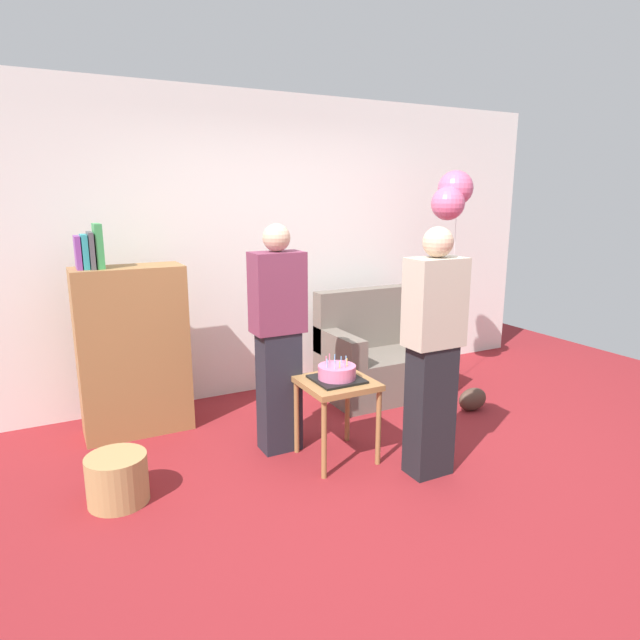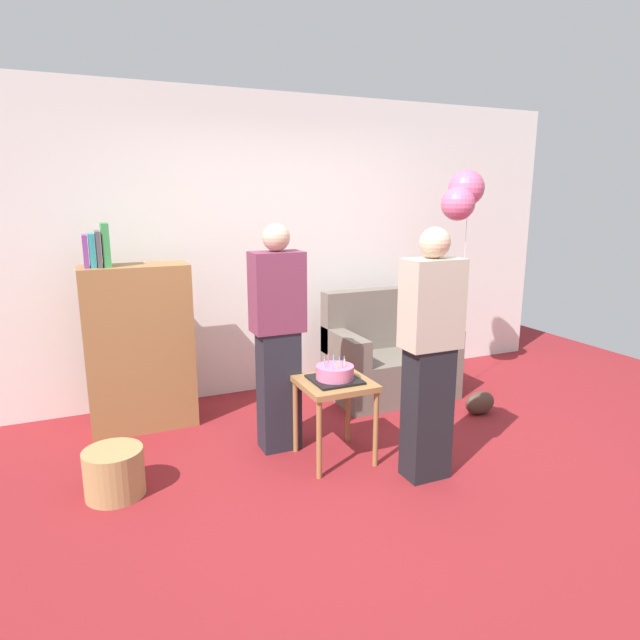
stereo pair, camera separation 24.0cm
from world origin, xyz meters
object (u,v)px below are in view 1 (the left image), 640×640
(person_blowing_candles, at_px, (278,338))
(wicker_basket, at_px, (117,479))
(birthday_cake, at_px, (337,373))
(person_holding_cake, at_px, (433,353))
(couch, at_px, (380,357))
(handbag, at_px, (473,399))
(bookshelf, at_px, (132,349))
(side_table, at_px, (337,392))
(balloon_bunch, at_px, (452,195))

(person_blowing_candles, height_order, wicker_basket, person_blowing_candles)
(birthday_cake, height_order, person_holding_cake, person_holding_cake)
(couch, xyz_separation_m, handbag, (0.46, -0.75, -0.24))
(bookshelf, height_order, side_table, bookshelf)
(side_table, xyz_separation_m, wicker_basket, (-1.45, 0.11, -0.34))
(side_table, bearing_deg, couch, 44.09)
(wicker_basket, xyz_separation_m, balloon_bunch, (3.05, 0.67, 1.66))
(handbag, height_order, balloon_bunch, balloon_bunch)
(bookshelf, relative_size, wicker_basket, 4.49)
(side_table, bearing_deg, birthday_cake, 158.13)
(person_blowing_candles, xyz_separation_m, handbag, (1.76, -0.10, -0.73))
(wicker_basket, relative_size, balloon_bunch, 0.18)
(birthday_cake, distance_m, handbag, 1.57)
(person_holding_cake, height_order, handbag, person_holding_cake)
(side_table, distance_m, person_holding_cake, 0.72)
(side_table, height_order, person_blowing_candles, person_blowing_candles)
(person_holding_cake, distance_m, wicker_basket, 2.09)
(handbag, bearing_deg, person_blowing_candles, 176.67)
(side_table, xyz_separation_m, balloon_bunch, (1.60, 0.78, 1.32))
(person_blowing_candles, bearing_deg, couch, 20.52)
(birthday_cake, relative_size, handbag, 1.14)
(birthday_cake, bearing_deg, bookshelf, 135.91)
(couch, distance_m, handbag, 0.91)
(wicker_basket, height_order, handbag, wicker_basket)
(birthday_cake, relative_size, person_blowing_candles, 0.20)
(bookshelf, distance_m, wicker_basket, 1.17)
(couch, bearing_deg, balloon_bunch, -18.31)
(birthday_cake, xyz_separation_m, person_blowing_candles, (-0.29, 0.33, 0.21))
(side_table, relative_size, balloon_bunch, 0.28)
(couch, relative_size, bookshelf, 0.68)
(bookshelf, distance_m, person_blowing_candles, 1.19)
(couch, xyz_separation_m, wicker_basket, (-2.45, -0.86, -0.19))
(person_blowing_candles, bearing_deg, balloon_bunch, 7.40)
(person_holding_cake, bearing_deg, wicker_basket, -16.95)
(bookshelf, xyz_separation_m, balloon_bunch, (2.76, -0.35, 1.15))
(couch, relative_size, person_holding_cake, 0.67)
(couch, xyz_separation_m, bookshelf, (-2.17, 0.15, 0.33))
(side_table, distance_m, handbag, 1.53)
(couch, bearing_deg, birthday_cake, -135.91)
(side_table, distance_m, wicker_basket, 1.49)
(person_blowing_candles, relative_size, wicker_basket, 4.53)
(wicker_basket, bearing_deg, side_table, -4.39)
(handbag, bearing_deg, couch, 121.52)
(birthday_cake, height_order, handbag, birthday_cake)
(wicker_basket, bearing_deg, handbag, 2.19)
(couch, relative_size, side_table, 1.91)
(person_blowing_candles, bearing_deg, handbag, -9.39)
(couch, distance_m, side_table, 1.41)
(side_table, height_order, birthday_cake, birthday_cake)
(side_table, xyz_separation_m, person_holding_cake, (0.44, -0.46, 0.34))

